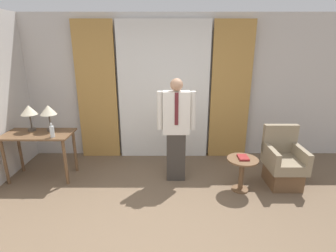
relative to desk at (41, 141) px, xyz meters
name	(u,v)px	position (x,y,z in m)	size (l,w,h in m)	color
ground_plane	(162,248)	(2.02, -1.61, -0.66)	(16.00, 16.00, 0.00)	brown
wall_back	(165,88)	(2.02, 1.03, 0.69)	(10.00, 0.06, 2.70)	beige
curtain_sheer_center	(165,92)	(2.02, 0.90, 0.63)	(1.70, 0.06, 2.58)	white
curtain_drape_left	(98,92)	(0.76, 0.90, 0.63)	(0.74, 0.06, 2.58)	#B28442
curtain_drape_right	(232,92)	(3.28, 0.90, 0.63)	(0.74, 0.06, 2.58)	#B28442
desk	(41,141)	(0.00, 0.00, 0.00)	(1.08, 0.57, 0.79)	brown
table_lamp_left	(30,111)	(-0.16, 0.13, 0.47)	(0.26, 0.26, 0.43)	#4C4238
table_lamp_right	(50,111)	(0.16, 0.13, 0.47)	(0.26, 0.26, 0.43)	#4C4238
bottle_near_edge	(53,131)	(0.32, -0.18, 0.22)	(0.07, 0.07, 0.23)	silver
person	(177,127)	(2.23, -0.05, 0.26)	(0.60, 0.20, 1.68)	#38332D
armchair	(284,164)	(3.93, -0.21, -0.31)	(0.54, 0.63, 0.93)	brown
side_table	(243,169)	(3.22, -0.41, -0.30)	(0.47, 0.47, 0.53)	brown
book	(244,158)	(3.23, -0.39, -0.12)	(0.15, 0.21, 0.03)	maroon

